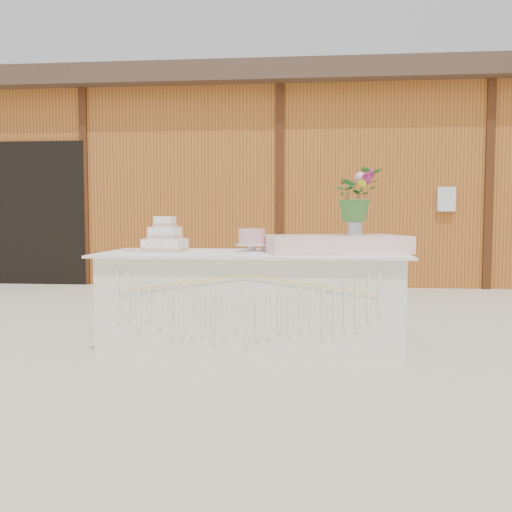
% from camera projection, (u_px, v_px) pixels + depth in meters
% --- Properties ---
extents(ground, '(80.00, 80.00, 0.00)m').
position_uv_depth(ground, '(252.00, 348.00, 4.59)').
color(ground, beige).
rests_on(ground, ground).
extents(barn, '(12.60, 4.60, 3.30)m').
position_uv_depth(barn, '(285.00, 182.00, 10.42)').
color(barn, '#AB6324').
rests_on(barn, ground).
extents(cake_table, '(2.40, 1.00, 0.77)m').
position_uv_depth(cake_table, '(252.00, 300.00, 4.55)').
color(cake_table, white).
rests_on(cake_table, ground).
extents(wedding_cake, '(0.34, 0.34, 0.29)m').
position_uv_depth(wedding_cake, '(165.00, 240.00, 4.63)').
color(wedding_cake, white).
rests_on(wedding_cake, cake_table).
extents(pink_cake_stand, '(0.26, 0.26, 0.19)m').
position_uv_depth(pink_cake_stand, '(252.00, 239.00, 4.52)').
color(pink_cake_stand, white).
rests_on(pink_cake_stand, cake_table).
extents(satin_runner, '(1.21, 0.89, 0.14)m').
position_uv_depth(satin_runner, '(334.00, 244.00, 4.49)').
color(satin_runner, '#FBC9CA').
rests_on(satin_runner, cake_table).
extents(flower_vase, '(0.11, 0.11, 0.15)m').
position_uv_depth(flower_vase, '(355.00, 226.00, 4.51)').
color(flower_vase, silver).
rests_on(flower_vase, satin_runner).
extents(bouquet, '(0.49, 0.47, 0.42)m').
position_uv_depth(bouquet, '(356.00, 189.00, 4.49)').
color(bouquet, '#36702C').
rests_on(bouquet, flower_vase).
extents(loose_flowers, '(0.26, 0.35, 0.02)m').
position_uv_depth(loose_flowers, '(132.00, 250.00, 4.77)').
color(loose_flowers, pink).
rests_on(loose_flowers, cake_table).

